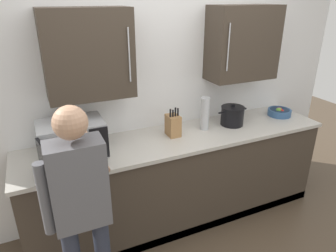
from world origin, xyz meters
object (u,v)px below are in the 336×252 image
(knife_block, at_px, (173,125))
(stock_pot, at_px, (232,116))
(microwave_oven, at_px, (69,140))
(fruit_bowl, at_px, (279,112))
(thermos_flask, at_px, (205,114))
(person_figure, at_px, (81,203))

(knife_block, relative_size, stock_pot, 0.86)
(microwave_oven, relative_size, fruit_bowl, 2.89)
(fruit_bowl, bearing_deg, stock_pot, 179.98)
(stock_pot, bearing_deg, knife_block, 179.13)
(microwave_oven, height_order, thermos_flask, thermos_flask)
(knife_block, distance_m, fruit_bowl, 1.30)
(knife_block, bearing_deg, thermos_flask, 0.90)
(person_figure, bearing_deg, stock_pot, 23.56)
(knife_block, height_order, fruit_bowl, knife_block)
(microwave_oven, xyz_separation_m, fruit_bowl, (2.25, 0.01, -0.10))
(thermos_flask, distance_m, person_figure, 1.53)
(thermos_flask, bearing_deg, knife_block, -179.10)
(thermos_flask, height_order, person_figure, person_figure)
(knife_block, height_order, thermos_flask, thermos_flask)
(microwave_oven, xyz_separation_m, person_figure, (-0.04, -0.72, -0.12))
(thermos_flask, bearing_deg, microwave_oven, -179.08)
(microwave_oven, bearing_deg, fruit_bowl, 0.13)
(fruit_bowl, relative_size, stock_pot, 0.76)
(knife_block, relative_size, fruit_bowl, 1.13)
(fruit_bowl, height_order, thermos_flask, thermos_flask)
(thermos_flask, bearing_deg, fruit_bowl, -0.95)
(microwave_oven, bearing_deg, thermos_flask, 0.92)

